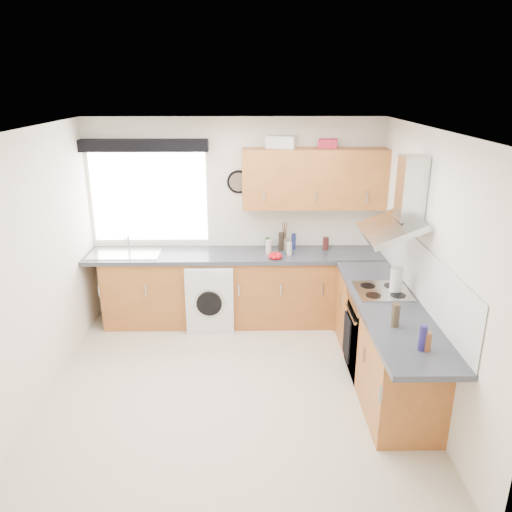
{
  "coord_description": "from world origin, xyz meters",
  "views": [
    {
      "loc": [
        0.18,
        -4.24,
        2.87
      ],
      "look_at": [
        0.25,
        0.85,
        1.1
      ],
      "focal_mm": 35.0,
      "sensor_mm": 36.0,
      "label": 1
    }
  ],
  "objects_px": {
    "oven": "(379,335)",
    "upper_cabinets": "(314,178)",
    "extractor_hood": "(401,207)",
    "washing_machine": "(211,294)"
  },
  "relations": [
    {
      "from": "oven",
      "to": "washing_machine",
      "type": "distance_m",
      "value": 2.11
    },
    {
      "from": "oven",
      "to": "extractor_hood",
      "type": "bearing_deg",
      "value": -0.0
    },
    {
      "from": "oven",
      "to": "upper_cabinets",
      "type": "bearing_deg",
      "value": 112.54
    },
    {
      "from": "extractor_hood",
      "to": "washing_machine",
      "type": "height_order",
      "value": "extractor_hood"
    },
    {
      "from": "extractor_hood",
      "to": "upper_cabinets",
      "type": "relative_size",
      "value": 0.46
    },
    {
      "from": "washing_machine",
      "to": "upper_cabinets",
      "type": "bearing_deg",
      "value": 9.76
    },
    {
      "from": "upper_cabinets",
      "to": "washing_machine",
      "type": "xyz_separation_m",
      "value": [
        -1.25,
        -0.23,
        -1.39
      ]
    },
    {
      "from": "extractor_hood",
      "to": "oven",
      "type": "bearing_deg",
      "value": 180.0
    },
    {
      "from": "oven",
      "to": "upper_cabinets",
      "type": "distance_m",
      "value": 1.99
    },
    {
      "from": "upper_cabinets",
      "to": "washing_machine",
      "type": "height_order",
      "value": "upper_cabinets"
    }
  ]
}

